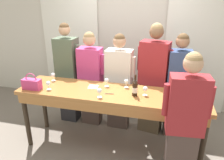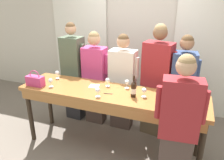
# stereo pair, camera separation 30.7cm
# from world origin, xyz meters

# --- Properties ---
(ground_plane) EXTENTS (18.00, 18.00, 0.00)m
(ground_plane) POSITION_xyz_m (0.00, 0.00, 0.00)
(ground_plane) COLOR #70665B
(wall_back) EXTENTS (12.00, 0.06, 2.80)m
(wall_back) POSITION_xyz_m (0.00, 1.62, 1.40)
(wall_back) COLOR beige
(wall_back) RESTS_ON ground_plane
(curtain_panel_left) EXTENTS (1.22, 0.03, 2.69)m
(curtain_panel_left) POSITION_xyz_m (-1.28, 1.56, 1.34)
(curtain_panel_left) COLOR white
(curtain_panel_left) RESTS_ON ground_plane
(curtain_panel_right) EXTENTS (1.22, 0.03, 2.69)m
(curtain_panel_right) POSITION_xyz_m (1.28, 1.56, 1.34)
(curtain_panel_right) COLOR white
(curtain_panel_right) RESTS_ON ground_plane
(tasting_bar) EXTENTS (2.67, 0.66, 0.95)m
(tasting_bar) POSITION_xyz_m (0.00, -0.02, 0.85)
(tasting_bar) COLOR #9E6633
(tasting_bar) RESTS_ON ground_plane
(wine_bottle) EXTENTS (0.07, 0.07, 0.30)m
(wine_bottle) POSITION_xyz_m (0.34, -0.04, 1.07)
(wine_bottle) COLOR black
(wine_bottle) RESTS_ON tasting_bar
(handbag) EXTENTS (0.27, 0.12, 0.24)m
(handbag) POSITION_xyz_m (-1.12, -0.19, 1.04)
(handbag) COLOR #C63870
(handbag) RESTS_ON tasting_bar
(wine_glass_front_left) EXTENTS (0.07, 0.07, 0.13)m
(wine_glass_front_left) POSITION_xyz_m (0.97, -0.01, 1.04)
(wine_glass_front_left) COLOR white
(wine_glass_front_left) RESTS_ON tasting_bar
(wine_glass_front_mid) EXTENTS (0.07, 0.07, 0.13)m
(wine_glass_front_mid) POSITION_xyz_m (0.18, 0.20, 1.04)
(wine_glass_front_mid) COLOR white
(wine_glass_front_mid) RESTS_ON tasting_bar
(wine_glass_front_right) EXTENTS (0.07, 0.07, 0.13)m
(wine_glass_front_right) POSITION_xyz_m (-0.88, -0.15, 1.04)
(wine_glass_front_right) COLOR white
(wine_glass_front_right) RESTS_ON tasting_bar
(wine_glass_center_left) EXTENTS (0.07, 0.07, 0.13)m
(wine_glass_center_left) POSITION_xyz_m (-0.98, 0.18, 1.04)
(wine_glass_center_left) COLOR white
(wine_glass_center_left) RESTS_ON tasting_bar
(wine_glass_center_mid) EXTENTS (0.07, 0.07, 0.13)m
(wine_glass_center_mid) POSITION_xyz_m (-0.11, 0.16, 1.04)
(wine_glass_center_mid) COLOR white
(wine_glass_center_mid) RESTS_ON tasting_bar
(wine_glass_center_right) EXTENTS (0.07, 0.07, 0.13)m
(wine_glass_center_right) POSITION_xyz_m (-0.10, -0.21, 1.04)
(wine_glass_center_right) COLOR white
(wine_glass_center_right) RESTS_ON tasting_bar
(wine_glass_back_left) EXTENTS (0.07, 0.07, 0.13)m
(wine_glass_back_left) POSITION_xyz_m (0.48, -0.00, 1.04)
(wine_glass_back_left) COLOR white
(wine_glass_back_left) RESTS_ON tasting_bar
(napkin) EXTENTS (0.16, 0.16, 0.00)m
(napkin) POSITION_xyz_m (-0.29, 0.09, 0.96)
(napkin) COLOR white
(napkin) RESTS_ON tasting_bar
(pen) EXTENTS (0.12, 0.03, 0.01)m
(pen) POSITION_xyz_m (-0.00, -0.08, 0.96)
(pen) COLOR black
(pen) RESTS_ON tasting_bar
(guest_olive_jacket) EXTENTS (0.48, 0.29, 1.80)m
(guest_olive_jacket) POSITION_xyz_m (-0.95, 0.62, 0.92)
(guest_olive_jacket) COLOR #28282D
(guest_olive_jacket) RESTS_ON ground_plane
(guest_pink_top) EXTENTS (0.51, 0.26, 1.67)m
(guest_pink_top) POSITION_xyz_m (-0.52, 0.62, 0.86)
(guest_pink_top) COLOR #473833
(guest_pink_top) RESTS_ON ground_plane
(guest_cream_sweater) EXTENTS (0.54, 0.27, 1.66)m
(guest_cream_sweater) POSITION_xyz_m (-0.02, 0.62, 0.84)
(guest_cream_sweater) COLOR #473833
(guest_cream_sweater) RESTS_ON ground_plane
(guest_striped_shirt) EXTENTS (0.55, 0.34, 1.84)m
(guest_striped_shirt) POSITION_xyz_m (0.54, 0.62, 0.94)
(guest_striped_shirt) COLOR brown
(guest_striped_shirt) RESTS_ON ground_plane
(guest_navy_coat) EXTENTS (0.47, 0.30, 1.71)m
(guest_navy_coat) POSITION_xyz_m (0.93, 0.62, 0.88)
(guest_navy_coat) COLOR #473833
(guest_navy_coat) RESTS_ON ground_plane
(host_pouring) EXTENTS (0.52, 0.25, 1.73)m
(host_pouring) POSITION_xyz_m (0.97, -0.54, 0.90)
(host_pouring) COLOR #473833
(host_pouring) RESTS_ON ground_plane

